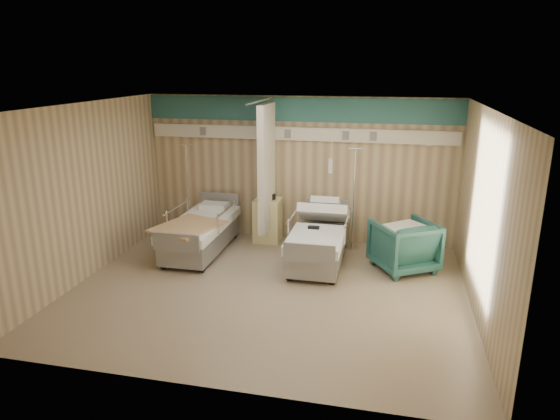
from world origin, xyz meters
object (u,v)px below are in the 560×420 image
object	(u,v)px
iv_stand_right	(352,228)
visitor_armchair	(404,245)
bed_left	(201,236)
iv_stand_left	(190,219)
bed_right	(319,245)
bedside_cabinet	(268,220)

from	to	relation	value
iv_stand_right	visitor_armchair	bearing A→B (deg)	-43.14
bed_left	iv_stand_left	bearing A→B (deg)	124.81
iv_stand_right	bed_right	bearing A→B (deg)	-119.77
bed_right	bed_left	xyz separation A→B (m)	(-2.20, 0.00, 0.00)
iv_stand_right	bed_left	bearing A→B (deg)	-162.06
bed_left	iv_stand_left	size ratio (longest dim) A/B	1.13
iv_stand_right	bedside_cabinet	bearing A→B (deg)	179.10
iv_stand_right	iv_stand_left	size ratio (longest dim) A/B	1.00
bedside_cabinet	visitor_armchair	size ratio (longest dim) A/B	0.89
bed_left	bedside_cabinet	size ratio (longest dim) A/B	2.54
bed_right	iv_stand_right	world-z (taller)	iv_stand_right
bed_right	visitor_armchair	world-z (taller)	visitor_armchair
bed_right	bed_left	distance (m)	2.20
bed_right	visitor_armchair	size ratio (longest dim) A/B	2.27
bed_left	bedside_cabinet	bearing A→B (deg)	40.60
visitor_armchair	iv_stand_left	size ratio (longest dim) A/B	0.50
bed_left	iv_stand_right	size ratio (longest dim) A/B	1.13
iv_stand_right	iv_stand_left	bearing A→B (deg)	-177.69
bedside_cabinet	iv_stand_left	size ratio (longest dim) A/B	0.45
iv_stand_right	iv_stand_left	xyz separation A→B (m)	(-3.22, -0.13, -0.00)
bedside_cabinet	visitor_armchair	world-z (taller)	visitor_armchair
iv_stand_right	iv_stand_left	distance (m)	3.22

